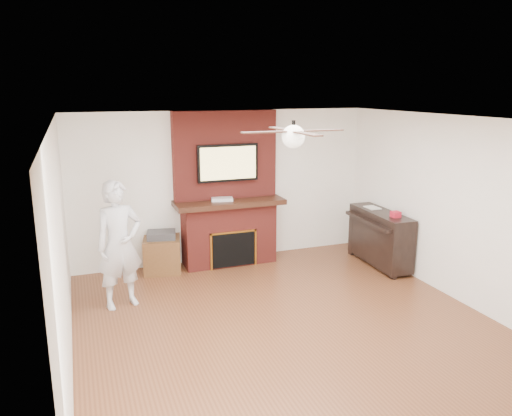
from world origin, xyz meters
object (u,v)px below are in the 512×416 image
object	(u,v)px
side_table	(162,253)
piano	(380,237)
person	(119,245)
fireplace	(228,204)

from	to	relation	value
side_table	piano	distance (m)	3.53
side_table	piano	size ratio (longest dim) A/B	0.48
person	side_table	bearing A→B (deg)	40.85
person	side_table	distance (m)	1.44
fireplace	side_table	size ratio (longest dim) A/B	3.74
fireplace	person	xyz separation A→B (m)	(-1.84, -1.17, -0.14)
piano	side_table	bearing A→B (deg)	166.90
person	fireplace	bearing A→B (deg)	16.74
fireplace	side_table	xyz separation A→B (m)	(-1.11, -0.07, -0.69)
fireplace	piano	xyz separation A→B (m)	(2.28, -1.01, -0.51)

